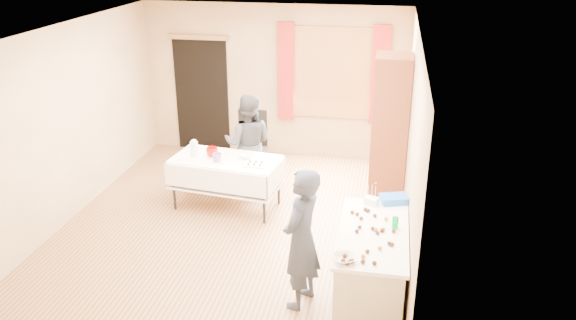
% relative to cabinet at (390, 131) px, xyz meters
% --- Properties ---
extents(floor, '(4.50, 5.50, 0.02)m').
position_rel_cabinet_xyz_m(floor, '(-1.99, -1.20, -1.09)').
color(floor, '#9E7047').
rests_on(floor, ground).
extents(ceiling, '(4.50, 5.50, 0.02)m').
position_rel_cabinet_xyz_m(ceiling, '(-1.99, -1.20, 1.53)').
color(ceiling, white).
rests_on(ceiling, floor).
extents(wall_back, '(4.50, 0.02, 2.60)m').
position_rel_cabinet_xyz_m(wall_back, '(-1.99, 1.56, 0.22)').
color(wall_back, tan).
rests_on(wall_back, floor).
extents(wall_front, '(4.50, 0.02, 2.60)m').
position_rel_cabinet_xyz_m(wall_front, '(-1.99, -3.96, 0.22)').
color(wall_front, tan).
rests_on(wall_front, floor).
extents(wall_left, '(0.02, 5.50, 2.60)m').
position_rel_cabinet_xyz_m(wall_left, '(-4.25, -1.20, 0.22)').
color(wall_left, tan).
rests_on(wall_left, floor).
extents(wall_right, '(0.02, 5.50, 2.60)m').
position_rel_cabinet_xyz_m(wall_right, '(0.27, -1.20, 0.22)').
color(wall_right, tan).
rests_on(wall_right, floor).
extents(window_frame, '(1.32, 0.06, 1.52)m').
position_rel_cabinet_xyz_m(window_frame, '(-0.99, 1.52, 0.42)').
color(window_frame, olive).
rests_on(window_frame, wall_back).
extents(window_pane, '(1.20, 0.02, 1.40)m').
position_rel_cabinet_xyz_m(window_pane, '(-0.99, 1.51, 0.42)').
color(window_pane, white).
rests_on(window_pane, wall_back).
extents(curtain_left, '(0.28, 0.06, 1.65)m').
position_rel_cabinet_xyz_m(curtain_left, '(-1.77, 1.47, 0.42)').
color(curtain_left, '#A32721').
rests_on(curtain_left, wall_back).
extents(curtain_right, '(0.28, 0.06, 1.65)m').
position_rel_cabinet_xyz_m(curtain_right, '(-0.21, 1.47, 0.42)').
color(curtain_right, '#A32721').
rests_on(curtain_right, wall_back).
extents(doorway, '(0.95, 0.04, 2.00)m').
position_rel_cabinet_xyz_m(doorway, '(-3.29, 1.53, -0.08)').
color(doorway, black).
rests_on(doorway, floor).
extents(door_lintel, '(1.05, 0.06, 0.08)m').
position_rel_cabinet_xyz_m(door_lintel, '(-3.29, 1.50, 0.94)').
color(door_lintel, olive).
rests_on(door_lintel, wall_back).
extents(cabinet, '(0.50, 0.60, 2.15)m').
position_rel_cabinet_xyz_m(cabinet, '(0.00, 0.00, 0.00)').
color(cabinet, brown).
rests_on(cabinet, floor).
extents(counter, '(0.70, 1.47, 0.91)m').
position_rel_cabinet_xyz_m(counter, '(-0.10, -2.61, -0.62)').
color(counter, beige).
rests_on(counter, floor).
extents(party_table, '(1.60, 0.96, 0.75)m').
position_rel_cabinet_xyz_m(party_table, '(-2.22, -0.64, -0.63)').
color(party_table, black).
rests_on(party_table, floor).
extents(chair, '(0.49, 0.49, 1.11)m').
position_rel_cabinet_xyz_m(chair, '(-2.10, 0.35, -0.74)').
color(chair, black).
rests_on(chair, floor).
extents(girl, '(0.78, 0.69, 1.55)m').
position_rel_cabinet_xyz_m(girl, '(-0.82, -2.67, -0.30)').
color(girl, '#232A3C').
rests_on(girl, floor).
extents(woman, '(0.83, 0.69, 1.51)m').
position_rel_cabinet_xyz_m(woman, '(-2.05, -0.02, -0.32)').
color(woman, black).
rests_on(woman, floor).
extents(soda_can, '(0.08, 0.08, 0.12)m').
position_rel_cabinet_xyz_m(soda_can, '(0.11, -2.51, -0.11)').
color(soda_can, '#029030').
rests_on(soda_can, counter).
extents(mixing_bowl, '(0.35, 0.35, 0.05)m').
position_rel_cabinet_xyz_m(mixing_bowl, '(-0.34, -3.20, -0.14)').
color(mixing_bowl, white).
rests_on(mixing_bowl, counter).
extents(foam_block, '(0.18, 0.15, 0.08)m').
position_rel_cabinet_xyz_m(foam_block, '(-0.15, -2.01, -0.13)').
color(foam_block, white).
rests_on(foam_block, counter).
extents(blue_basket, '(0.35, 0.28, 0.08)m').
position_rel_cabinet_xyz_m(blue_basket, '(0.09, -1.92, -0.13)').
color(blue_basket, blue).
rests_on(blue_basket, counter).
extents(pitcher, '(0.11, 0.11, 0.22)m').
position_rel_cabinet_xyz_m(pitcher, '(-2.67, -0.66, -0.22)').
color(pitcher, silver).
rests_on(pitcher, party_table).
extents(cup_red, '(0.21, 0.21, 0.13)m').
position_rel_cabinet_xyz_m(cup_red, '(-2.43, -0.60, -0.26)').
color(cup_red, '#B50802').
rests_on(cup_red, party_table).
extents(cup_rainbow, '(0.23, 0.23, 0.12)m').
position_rel_cabinet_xyz_m(cup_rainbow, '(-2.30, -0.78, -0.27)').
color(cup_rainbow, red).
rests_on(cup_rainbow, party_table).
extents(small_bowl, '(0.32, 0.32, 0.06)m').
position_rel_cabinet_xyz_m(small_bowl, '(-1.94, -0.58, -0.30)').
color(small_bowl, white).
rests_on(small_bowl, party_table).
extents(pastry_tray, '(0.29, 0.21, 0.02)m').
position_rel_cabinet_xyz_m(pastry_tray, '(-1.76, -0.82, -0.32)').
color(pastry_tray, white).
rests_on(pastry_tray, party_table).
extents(bottle, '(0.10, 0.10, 0.15)m').
position_rel_cabinet_xyz_m(bottle, '(-2.77, -0.42, -0.25)').
color(bottle, white).
rests_on(bottle, party_table).
extents(cake_balls, '(0.50, 1.13, 0.04)m').
position_rel_cabinet_xyz_m(cake_balls, '(-0.14, -2.75, -0.15)').
color(cake_balls, '#3F2314').
rests_on(cake_balls, counter).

